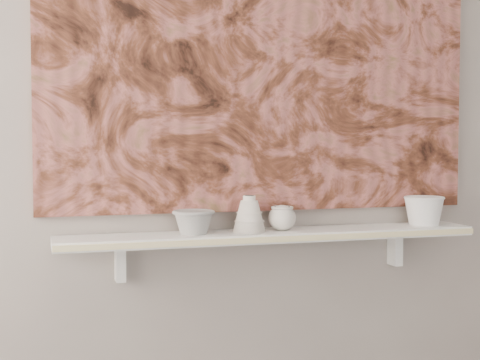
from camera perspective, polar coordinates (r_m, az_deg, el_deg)
name	(u,v)px	position (r m, az deg, el deg)	size (l,w,h in m)	color
wall_back	(264,104)	(2.27, 2.03, 6.50)	(3.60, 3.60, 0.00)	gray
shelf	(273,235)	(2.20, 2.81, -4.74)	(1.40, 0.18, 0.03)	silver
shelf_stripe	(283,239)	(2.11, 3.67, -5.06)	(1.40, 0.01, 0.02)	beige
bracket_left	(120,262)	(2.16, -10.20, -6.93)	(0.03, 0.06, 0.12)	silver
bracket_right	(395,248)	(2.47, 13.08, -5.71)	(0.03, 0.06, 0.12)	silver
painting	(265,47)	(2.28, 2.15, 11.29)	(1.50, 0.03, 1.10)	brown
house_motif	(386,139)	(2.43, 12.32, 3.42)	(0.09, 0.00, 0.08)	black
bowl_grey	(194,222)	(2.12, -3.98, -3.57)	(0.14, 0.14, 0.08)	gray
cup_cream	(282,218)	(2.20, 3.62, -3.24)	(0.09, 0.09, 0.08)	silver
bell_vessel	(249,214)	(2.16, 0.79, -2.89)	(0.11, 0.11, 0.12)	beige
bowl_white	(424,210)	(2.44, 15.43, -2.52)	(0.14, 0.14, 0.10)	white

